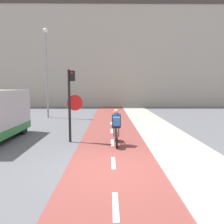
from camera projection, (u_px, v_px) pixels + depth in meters
ground_plane at (114, 169)px, 6.36m from camera, size 120.00×120.00×0.00m
bike_lane at (114, 169)px, 6.36m from camera, size 2.80×60.00×0.02m
sidewalk_strip at (202, 168)px, 6.39m from camera, size 2.40×60.00×0.05m
building_row_background at (110, 57)px, 28.35m from camera, size 60.00×5.20×12.50m
traffic_light_pole at (71, 98)px, 9.32m from camera, size 0.67×0.25×3.13m
street_lamp_far at (46, 64)px, 16.73m from camera, size 0.36×0.36×6.81m
cyclist_near at (116, 128)px, 8.96m from camera, size 0.46×1.68×1.50m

